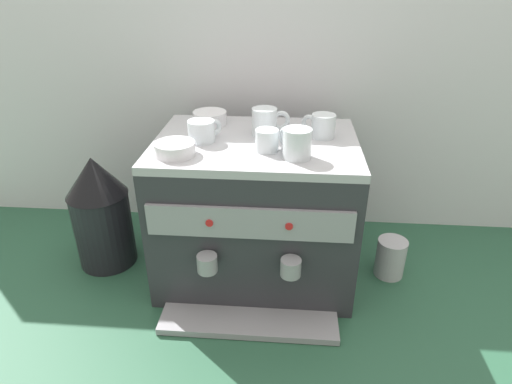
{
  "coord_description": "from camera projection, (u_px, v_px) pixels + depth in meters",
  "views": [
    {
      "loc": [
        0.09,
        -1.18,
        0.91
      ],
      "look_at": [
        0.0,
        0.0,
        0.29
      ],
      "focal_mm": 30.27,
      "sensor_mm": 36.0,
      "label": 1
    }
  ],
  "objects": [
    {
      "name": "ceramic_cup_1",
      "position": [
        322.0,
        126.0,
        1.27
      ],
      "size": [
        0.1,
        0.08,
        0.07
      ],
      "color": "silver",
      "rests_on": "espresso_machine"
    },
    {
      "name": "ceramic_cup_2",
      "position": [
        267.0,
        140.0,
        1.17
      ],
      "size": [
        0.06,
        0.1,
        0.06
      ],
      "color": "silver",
      "rests_on": "espresso_machine"
    },
    {
      "name": "tiled_backsplash_wall",
      "position": [
        264.0,
        89.0,
        1.53
      ],
      "size": [
        2.8,
        0.03,
        1.05
      ],
      "primitive_type": "cube",
      "color": "silver",
      "rests_on": "ground_plane"
    },
    {
      "name": "ceramic_cup_3",
      "position": [
        202.0,
        131.0,
        1.24
      ],
      "size": [
        0.09,
        0.1,
        0.06
      ],
      "color": "silver",
      "rests_on": "espresso_machine"
    },
    {
      "name": "ceramic_cup_4",
      "position": [
        296.0,
        143.0,
        1.13
      ],
      "size": [
        0.09,
        0.11,
        0.08
      ],
      "color": "silver",
      "rests_on": "espresso_machine"
    },
    {
      "name": "coffee_grinder",
      "position": [
        100.0,
        212.0,
        1.41
      ],
      "size": [
        0.19,
        0.19,
        0.39
      ],
      "color": "black",
      "rests_on": "ground_plane"
    },
    {
      "name": "ceramic_bowl_0",
      "position": [
        210.0,
        118.0,
        1.38
      ],
      "size": [
        0.11,
        0.11,
        0.04
      ],
      "color": "white",
      "rests_on": "espresso_machine"
    },
    {
      "name": "ceramic_cup_0",
      "position": [
        266.0,
        122.0,
        1.28
      ],
      "size": [
        0.12,
        0.07,
        0.08
      ],
      "color": "silver",
      "rests_on": "espresso_machine"
    },
    {
      "name": "milk_pitcher",
      "position": [
        391.0,
        258.0,
        1.41
      ],
      "size": [
        0.1,
        0.1,
        0.13
      ],
      "primitive_type": "cylinder",
      "color": "#B7B7BC",
      "rests_on": "ground_plane"
    },
    {
      "name": "ceramic_bowl_1",
      "position": [
        175.0,
        149.0,
        1.15
      ],
      "size": [
        0.11,
        0.11,
        0.04
      ],
      "color": "white",
      "rests_on": "espresso_machine"
    },
    {
      "name": "ground_plane",
      "position": [
        256.0,
        267.0,
        1.47
      ],
      "size": [
        4.0,
        4.0,
        0.0
      ],
      "primitive_type": "plane",
      "color": "#28563D"
    },
    {
      "name": "espresso_machine",
      "position": [
        256.0,
        210.0,
        1.36
      ],
      "size": [
        0.6,
        0.55,
        0.46
      ],
      "color": "#2D2D33",
      "rests_on": "ground_plane"
    }
  ]
}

